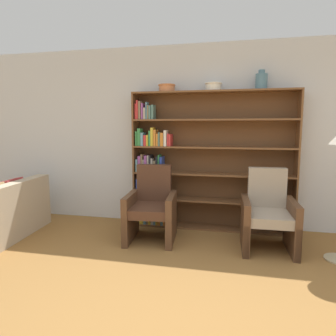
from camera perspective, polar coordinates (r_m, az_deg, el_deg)
The scene contains 8 objects.
ground_plane at distance 2.62m, azimuth 3.42°, elevation -27.76°, with size 24.00×24.00×0.00m, color olive.
wall_back at distance 4.63m, azimuth 8.41°, elevation 5.87°, with size 12.00×0.06×2.75m.
bookshelf at distance 4.51m, azimuth 5.30°, elevation 0.80°, with size 2.37×0.30×2.04m.
bowl_sage at distance 4.57m, azimuth -0.23°, elevation 15.04°, with size 0.26×0.26×0.11m.
bowl_brass at distance 4.47m, azimuth 8.66°, elevation 15.14°, with size 0.25×0.25×0.11m.
vase_tall at distance 4.48m, azimuth 17.37°, elevation 15.52°, with size 0.16×0.16×0.27m.
armchair_leather at distance 4.12m, azimuth -3.14°, elevation -7.66°, with size 0.70×0.73×1.00m.
armchair_cushioned at distance 4.00m, azimuth 18.52°, elevation -8.52°, with size 0.66×0.70×1.00m.
Camera 1 is at (0.32, -2.11, 1.52)m, focal length 32.00 mm.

